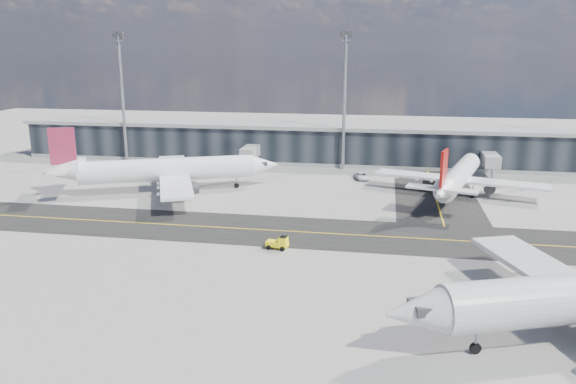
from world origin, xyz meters
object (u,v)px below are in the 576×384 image
object	(u,v)px
airliner_af	(165,170)
service_van	(361,176)
airliner_redtail	(458,176)
baggage_tug	(279,243)

from	to	relation	value
airliner_af	service_van	world-z (taller)	airliner_af
service_van	airliner_redtail	bearing A→B (deg)	-47.22
baggage_tug	airliner_redtail	bearing A→B (deg)	149.97
airliner_af	service_van	distance (m)	38.46
airliner_af	baggage_tug	bearing A→B (deg)	22.15
airliner_af	airliner_redtail	xyz separation A→B (m)	(52.08, 6.38, -0.57)
baggage_tug	service_van	bearing A→B (deg)	177.12
airliner_redtail	baggage_tug	world-z (taller)	airliner_redtail
airliner_af	airliner_redtail	size ratio (longest dim) A/B	1.13
airliner_af	baggage_tug	distance (m)	36.96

